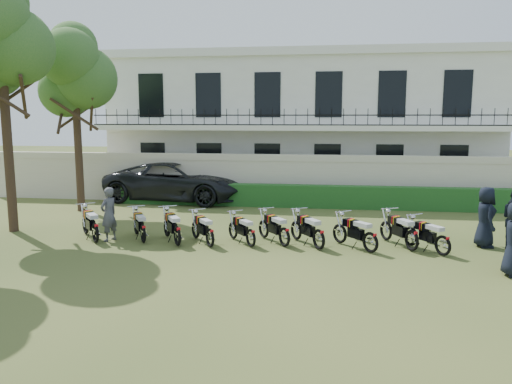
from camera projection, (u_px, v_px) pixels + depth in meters
The scene contains 19 objects.
ground at pixel (277, 248), 15.43m from camera, with size 100.00×100.00×0.00m, color #30431B.
perimeter_wall at pixel (294, 179), 23.09m from camera, with size 30.00×0.35×2.30m.
hedge at pixel (315, 196), 22.27m from camera, with size 18.00×0.60×1.00m, color #1B4D1B.
building at pixel (302, 122), 28.54m from camera, with size 20.40×9.60×7.40m.
tree_west_mid at pixel (1, 37), 16.72m from camera, with size 3.40×3.20×8.82m.
tree_west_near at pixel (75, 71), 20.69m from camera, with size 3.40×3.20×7.90m.
motorcycle_0 at pixel (95, 228), 15.91m from camera, with size 1.36×1.64×1.11m.
motorcycle_1 at pixel (143, 229), 15.92m from camera, with size 1.05×1.65×1.02m.
motorcycle_2 at pixel (177, 231), 15.53m from camera, with size 1.12×1.74×1.08m.
motorcycle_3 at pixel (210, 233), 15.39m from camera, with size 1.15×1.58×1.02m.
motorcycle_4 at pixel (251, 234), 15.41m from camera, with size 1.15×1.48×0.98m.
motorcycle_5 at pixel (284, 232), 15.45m from camera, with size 1.21×1.59×1.04m.
motorcycle_6 at pixel (319, 234), 15.09m from camera, with size 1.18×1.71×1.09m.
motorcycle_7 at pixel (371, 237), 14.75m from camera, with size 1.35×1.55×1.07m.
motorcycle_8 at pixel (412, 235), 14.94m from camera, with size 1.02×1.85×1.10m.
motorcycle_9 at pixel (443, 240), 14.43m from camera, with size 1.15×1.61×1.03m.
suv at pixel (177, 181), 23.98m from camera, with size 3.13×6.78×1.89m, color black.
inspector at pixel (109, 214), 16.22m from camera, with size 0.65×0.42×1.77m, color #55555A.
officer_3 at pixel (485, 217), 15.45m from camera, with size 0.92×0.60×1.89m, color black.
Camera 1 is at (1.46, -14.94, 4.02)m, focal length 35.00 mm.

